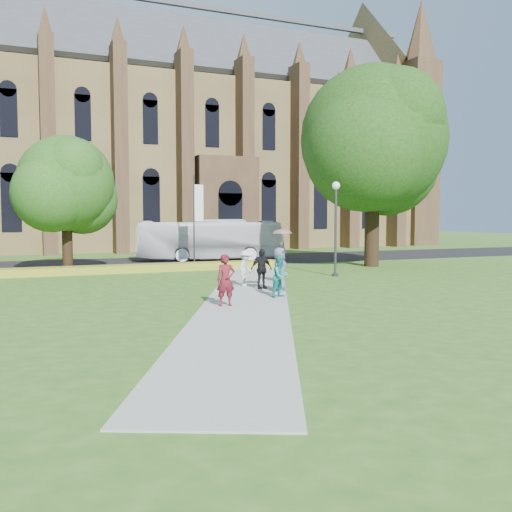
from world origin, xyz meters
name	(u,v)px	position (x,y,z in m)	size (l,w,h in m)	color
ground	(258,300)	(0.00, 0.00, 0.00)	(160.00, 160.00, 0.00)	#2E601C
road	(148,262)	(0.00, 20.00, 0.01)	(160.00, 10.00, 0.02)	black
footpath	(248,296)	(0.00, 1.00, 0.02)	(3.20, 30.00, 0.04)	#B2B2A8
flower_hedge	(140,268)	(-2.00, 13.20, 0.23)	(18.00, 1.40, 0.45)	gold
cathedral	(198,128)	(10.00, 39.73, 12.98)	(52.60, 18.25, 28.00)	olive
streetlamp	(336,217)	(7.50, 6.50, 3.30)	(0.44, 0.44, 5.24)	#38383D
large_tree	(373,139)	(13.00, 11.00, 8.37)	(9.60, 9.60, 13.20)	#332114
street_tree_1	(66,184)	(-6.00, 14.50, 5.22)	(5.60, 5.60, 8.05)	#332114
banner_pole_0	(196,215)	(2.11, 15.20, 3.39)	(0.70, 0.10, 6.00)	#38383D
tour_coach	(209,240)	(4.64, 19.98, 1.56)	(2.59, 11.07, 3.08)	silver
pedestrian_0	(226,280)	(-1.80, -1.23, 0.99)	(0.70, 0.46, 1.91)	maroon
pedestrian_1	(281,276)	(1.05, 0.08, 0.89)	(0.82, 0.64, 1.70)	teal
pedestrian_2	(245,268)	(1.14, 4.13, 0.89)	(1.09, 0.63, 1.69)	silver
pedestrian_3	(261,269)	(1.37, 2.76, 0.95)	(1.07, 0.44, 1.82)	black
pedestrian_4	(279,269)	(1.81, 1.79, 1.00)	(0.94, 0.61, 1.92)	slate
pedestrian_5	(281,264)	(3.42, 5.01, 0.93)	(1.64, 0.52, 1.77)	#2A2931
parasol	(282,239)	(1.99, 1.89, 2.33)	(0.83, 0.83, 0.73)	#EDA7C2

